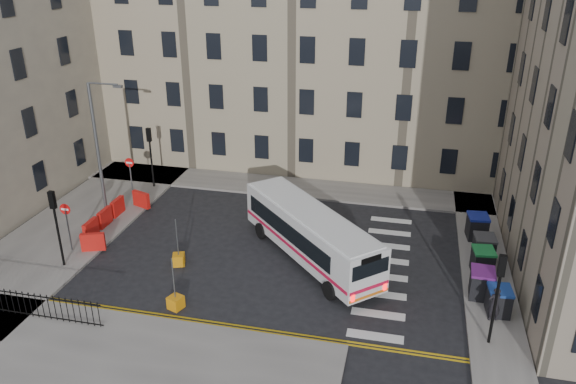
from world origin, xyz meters
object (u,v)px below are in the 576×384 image
at_px(wheelie_bin_d, 484,248).
at_px(wheelie_bin_e, 477,226).
at_px(bus, 310,232).
at_px(bollard_chevron, 176,302).
at_px(wheelie_bin_b, 482,283).
at_px(pedestrian, 494,304).
at_px(wheelie_bin_a, 499,301).
at_px(streetlamp, 97,148).
at_px(wheelie_bin_c, 483,261).
at_px(bollard_yellow, 179,259).

relative_size(wheelie_bin_d, wheelie_bin_e, 0.98).
bearing_deg(bus, bollard_chevron, -175.14).
distance_m(wheelie_bin_b, pedestrian, 1.83).
relative_size(wheelie_bin_a, wheelie_bin_b, 0.92).
bearing_deg(wheelie_bin_d, streetlamp, 173.93).
relative_size(wheelie_bin_c, bollard_chevron, 2.15).
bearing_deg(streetlamp, wheelie_bin_b, -10.79).
bearing_deg(wheelie_bin_e, wheelie_bin_d, -92.59).
xyz_separation_m(wheelie_bin_a, pedestrian, (-0.26, -0.57, 0.18)).
bearing_deg(bollard_chevron, bus, 48.03).
xyz_separation_m(bus, pedestrian, (8.79, -3.54, -0.61)).
xyz_separation_m(wheelie_bin_a, wheelie_bin_b, (-0.63, 1.21, 0.05)).
xyz_separation_m(wheelie_bin_d, bollard_chevron, (-13.90, -7.41, -0.52)).
bearing_deg(wheelie_bin_a, streetlamp, 161.61).
bearing_deg(pedestrian, wheelie_bin_b, -92.66).
relative_size(bus, wheelie_bin_b, 6.49).
distance_m(streetlamp, wheelie_bin_d, 22.19).
distance_m(streetlamp, pedestrian, 22.91).
distance_m(bus, wheelie_bin_e, 9.62).
bearing_deg(bus, wheelie_bin_d, -31.93).
bearing_deg(pedestrian, bollard_yellow, -19.85).
bearing_deg(pedestrian, wheelie_bin_e, -103.34).
bearing_deg(wheelie_bin_c, wheelie_bin_d, 75.85).
bearing_deg(wheelie_bin_a, bollard_yellow, 171.83).
bearing_deg(wheelie_bin_a, wheelie_bin_b, 112.68).
xyz_separation_m(streetlamp, bollard_chevron, (8.00, -8.00, -4.04)).
distance_m(wheelie_bin_d, pedestrian, 5.29).
bearing_deg(wheelie_bin_e, bollard_yellow, -164.03).
relative_size(bus, wheelie_bin_d, 6.61).
xyz_separation_m(wheelie_bin_b, wheelie_bin_d, (0.39, 3.50, -0.01)).
bearing_deg(wheelie_bin_a, wheelie_bin_c, 92.08).
xyz_separation_m(pedestrian, bollard_yellow, (-15.25, 1.46, -0.66)).
relative_size(bus, wheelie_bin_c, 6.83).
relative_size(wheelie_bin_c, wheelie_bin_d, 0.97).
bearing_deg(wheelie_bin_b, bollard_yellow, -176.07).
xyz_separation_m(wheelie_bin_d, wheelie_bin_e, (-0.16, 2.39, 0.02)).
bearing_deg(wheelie_bin_b, bus, 170.92).
distance_m(wheelie_bin_b, wheelie_bin_e, 5.90).
distance_m(bus, wheelie_bin_c, 8.69).
height_order(wheelie_bin_a, bollard_yellow, wheelie_bin_a).
bearing_deg(wheelie_bin_e, wheelie_bin_c, -96.55).
relative_size(wheelie_bin_b, bollard_yellow, 2.27).
height_order(wheelie_bin_d, bollard_yellow, wheelie_bin_d).
bearing_deg(wheelie_bin_b, bollard_chevron, -161.22).
distance_m(streetlamp, bus, 13.58).
xyz_separation_m(bus, wheelie_bin_a, (9.06, -2.97, -0.79)).
relative_size(streetlamp, wheelie_bin_d, 6.10).
bearing_deg(bollard_yellow, bollard_chevron, -69.01).
distance_m(bollard_yellow, bollard_chevron, 3.83).
bearing_deg(bollard_chevron, pedestrian, 8.68).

